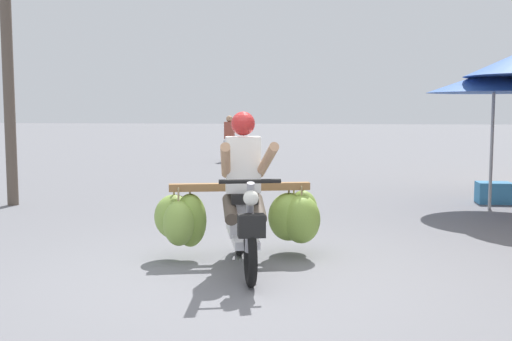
{
  "coord_description": "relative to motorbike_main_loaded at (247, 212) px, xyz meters",
  "views": [
    {
      "loc": [
        0.81,
        -5.59,
        1.61
      ],
      "look_at": [
        -0.03,
        1.41,
        0.9
      ],
      "focal_mm": 43.32,
      "sensor_mm": 36.0,
      "label": 1
    }
  ],
  "objects": [
    {
      "name": "utility_pole",
      "position": [
        -4.41,
        3.31,
        2.07
      ],
      "size": [
        0.18,
        0.18,
        5.19
      ],
      "primitive_type": "cylinder",
      "color": "brown",
      "rests_on": "ground"
    },
    {
      "name": "produce_crate",
      "position": [
        3.64,
        4.48,
        -0.34
      ],
      "size": [
        0.56,
        0.4,
        0.36
      ],
      "primitive_type": "cube",
      "color": "teal",
      "rests_on": "ground"
    },
    {
      "name": "market_umbrella_further_along",
      "position": [
        3.41,
        3.81,
        1.52
      ],
      "size": [
        2.08,
        2.08,
        2.22
      ],
      "color": "#99999E",
      "rests_on": "ground"
    },
    {
      "name": "ground_plane",
      "position": [
        0.05,
        -0.77,
        -0.52
      ],
      "size": [
        120.0,
        120.0,
        0.0
      ],
      "primitive_type": "plane",
      "color": "slate"
    },
    {
      "name": "motorbike_distant_ahead_left",
      "position": [
        -2.2,
        12.3,
        0.05
      ],
      "size": [
        0.5,
        1.62,
        1.4
      ],
      "color": "black",
      "rests_on": "ground"
    },
    {
      "name": "motorbike_main_loaded",
      "position": [
        0.0,
        0.0,
        0.0
      ],
      "size": [
        1.81,
        1.96,
        1.58
      ],
      "color": "black",
      "rests_on": "ground"
    }
  ]
}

